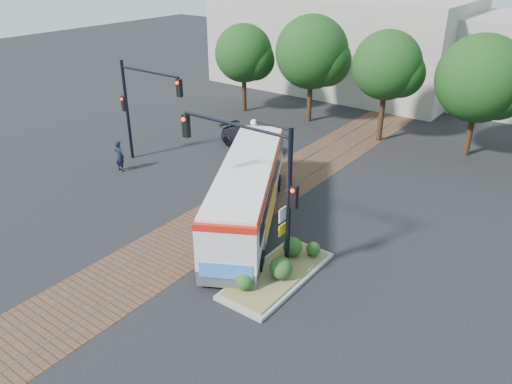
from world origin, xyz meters
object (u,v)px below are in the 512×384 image
Objects in this scene: signal_pole_main at (261,174)px; parked_car at (250,139)px; traffic_island at (279,269)px; signal_pole_left at (139,100)px; officer at (120,156)px; city_bus at (248,189)px.

signal_pole_main reaches higher than parked_car.
traffic_island is 14.50m from signal_pole_left.
traffic_island is 0.87× the size of signal_pole_main.
signal_pole_left reaches higher than parked_car.
officer is at bearing -93.28° from signal_pole_left.
city_bus is 9.62m from officer.
officer is (-12.33, 3.06, -3.25)m from signal_pole_main.
traffic_island is at bearing -20.36° from signal_pole_left.
parked_car is at bearing 55.43° from signal_pole_left.
traffic_island is 3.95m from signal_pole_main.
parked_car is (-8.40, 10.36, -3.50)m from signal_pole_main.
signal_pole_main is 13.11m from officer.
city_bus is 1.80× the size of signal_pole_main.
traffic_island is 14.03m from parked_car.
officer is (-0.10, -1.75, -2.95)m from signal_pole_left.
signal_pole_main is at bearing 174.64° from traffic_island.
city_bus is at bearing 142.75° from traffic_island.
signal_pole_left reaches higher than traffic_island.
city_bus is 2.40× the size of parked_car.
parked_car is at bearing 129.03° from signal_pole_main.
city_bus is 4.83m from traffic_island.
signal_pole_left is 7.48m from parked_car.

